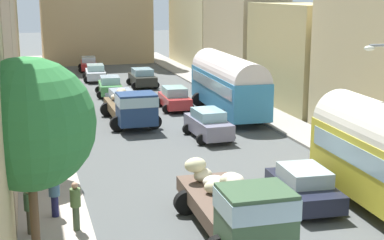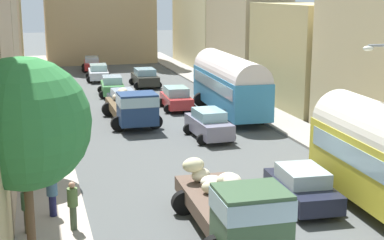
% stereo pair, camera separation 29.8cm
% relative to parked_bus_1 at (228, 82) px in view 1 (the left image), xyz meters
% --- Properties ---
extents(ground_plane, '(154.00, 154.00, 0.00)m').
position_rel_parked_bus_1_xyz_m(ground_plane, '(-4.83, 2.75, -2.18)').
color(ground_plane, '#4C5050').
extents(sidewalk_left, '(2.50, 70.00, 0.14)m').
position_rel_parked_bus_1_xyz_m(sidewalk_left, '(-12.08, 2.75, -2.11)').
color(sidewalk_left, '#B4A496').
rests_on(sidewalk_left, ground).
extents(sidewalk_right, '(2.50, 70.00, 0.14)m').
position_rel_parked_bus_1_xyz_m(sidewalk_right, '(2.42, 2.75, -2.11)').
color(sidewalk_right, gray).
rests_on(sidewalk_right, ground).
extents(building_right_2, '(4.03, 9.57, 7.20)m').
position_rel_parked_bus_1_xyz_m(building_right_2, '(5.69, 1.25, 1.42)').
color(building_right_2, tan).
rests_on(building_right_2, ground).
extents(building_right_3, '(4.13, 10.50, 12.89)m').
position_rel_parked_bus_1_xyz_m(building_right_3, '(5.74, 12.15, 4.26)').
color(building_right_3, tan).
rests_on(building_right_3, ground).
extents(building_right_4, '(5.14, 13.25, 10.60)m').
position_rel_parked_bus_1_xyz_m(building_right_4, '(6.01, 24.24, 3.14)').
color(building_right_4, beige).
rests_on(building_right_4, ground).
extents(parked_bus_1, '(3.51, 9.95, 3.97)m').
position_rel_parked_bus_1_xyz_m(parked_bus_1, '(0.00, 0.00, 0.00)').
color(parked_bus_1, teal).
rests_on(parked_bus_1, ground).
extents(cargo_truck_0, '(3.06, 6.87, 2.40)m').
position_rel_parked_bus_1_xyz_m(cargo_truck_0, '(-6.36, -18.72, -0.95)').
color(cargo_truck_0, '#375337').
rests_on(cargo_truck_0, ground).
extents(cargo_truck_1, '(3.11, 7.13, 2.27)m').
position_rel_parked_bus_1_xyz_m(cargo_truck_1, '(-6.69, -1.21, -1.01)').
color(cargo_truck_1, navy).
rests_on(cargo_truck_1, ground).
extents(car_0, '(2.29, 4.08, 1.55)m').
position_rel_parked_bus_1_xyz_m(car_0, '(-6.64, 2.68, -1.40)').
color(car_0, '#1B262D').
rests_on(car_0, ground).
extents(car_1, '(2.38, 3.88, 1.55)m').
position_rel_parked_bus_1_xyz_m(car_1, '(-6.53, 9.01, -1.40)').
color(car_1, '#49914E').
rests_on(car_1, ground).
extents(car_2, '(2.42, 4.04, 1.50)m').
position_rel_parked_bus_1_xyz_m(car_2, '(-6.71, 16.90, -1.43)').
color(car_2, silver).
rests_on(car_2, ground).
extents(car_3, '(2.32, 4.28, 1.45)m').
position_rel_parked_bus_1_xyz_m(car_3, '(-6.60, 23.58, -1.44)').
color(car_3, '#AD2525').
rests_on(car_3, ground).
extents(car_4, '(2.52, 4.06, 1.50)m').
position_rel_parked_bus_1_xyz_m(car_4, '(-2.71, -16.25, -1.43)').
color(car_4, '#1B1E2F').
rests_on(car_4, ground).
extents(car_5, '(2.31, 4.05, 1.64)m').
position_rel_parked_bus_1_xyz_m(car_5, '(-3.15, -5.57, -1.36)').
color(car_5, slate).
rests_on(car_5, ground).
extents(car_6, '(2.30, 3.77, 1.58)m').
position_rel_parked_bus_1_xyz_m(car_6, '(-2.97, 2.59, -1.40)').
color(car_6, '#B52D2D').
rests_on(car_6, ground).
extents(car_7, '(2.40, 3.90, 1.56)m').
position_rel_parked_bus_1_xyz_m(car_7, '(-3.24, 12.53, -1.40)').
color(car_7, '#272620').
rests_on(car_7, ground).
extents(pedestrian_0, '(0.40, 0.40, 1.82)m').
position_rel_parked_bus_1_xyz_m(pedestrian_0, '(-12.76, -2.74, -1.15)').
color(pedestrian_0, '#524147').
rests_on(pedestrian_0, ground).
extents(pedestrian_1, '(0.46, 0.46, 1.74)m').
position_rel_parked_bus_1_xyz_m(pedestrian_1, '(-12.01, -15.11, -1.20)').
color(pedestrian_1, '#1E1F4B').
rests_on(pedestrian_1, ground).
extents(pedestrian_2, '(0.38, 0.38, 1.80)m').
position_rel_parked_bus_1_xyz_m(pedestrian_2, '(-12.88, -16.40, -1.15)').
color(pedestrian_2, brown).
rests_on(pedestrian_2, ground).
extents(pedestrian_3, '(0.47, 0.47, 1.85)m').
position_rel_parked_bus_1_xyz_m(pedestrian_3, '(-11.38, -16.52, -1.12)').
color(pedestrian_3, '#435339').
rests_on(pedestrian_3, ground).
extents(roadside_tree_0, '(3.70, 3.70, 6.43)m').
position_rel_parked_bus_1_xyz_m(roadside_tree_0, '(-12.73, -19.32, 2.38)').
color(roadside_tree_0, brown).
rests_on(roadside_tree_0, ground).
extents(roadside_tree_1, '(3.18, 3.18, 5.32)m').
position_rel_parked_bus_1_xyz_m(roadside_tree_1, '(-12.73, -10.49, 1.52)').
color(roadside_tree_1, brown).
rests_on(roadside_tree_1, ground).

